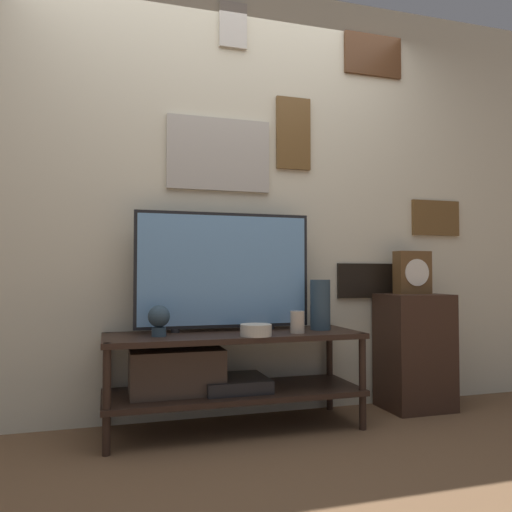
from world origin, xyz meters
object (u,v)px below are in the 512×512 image
Objects in this scene: vase_wide_bowl at (256,330)px; candle_jar at (297,322)px; television at (224,270)px; decorative_bust at (159,319)px; mantel_clock at (412,273)px; vase_tall_ceramic at (320,305)px.

candle_jar is (0.26, 0.06, 0.03)m from vase_wide_bowl.
television is 6.23× the size of decorative_bust.
vase_wide_bowl is at bearing -166.52° from mantel_clock.
television reaches higher than candle_jar.
mantel_clock reaches higher than decorative_bust.
candle_jar is 0.44× the size of mantel_clock.
television is at bearing 149.46° from candle_jar.
vase_wide_bowl is at bearing -158.86° from vase_tall_ceramic.
television is 3.47× the size of vase_tall_ceramic.
vase_tall_ceramic is (0.56, -0.10, -0.20)m from television.
vase_tall_ceramic is at bearing -10.09° from television.
decorative_bust is at bearing -177.43° from vase_tall_ceramic.
television is 3.68× the size of mantel_clock.
candle_jar is 0.76m from decorative_bust.
television is 0.44m from vase_wide_bowl.
vase_tall_ceramic is (0.45, 0.17, 0.12)m from vase_wide_bowl.
mantel_clock is (1.15, 0.28, 0.31)m from vase_wide_bowl.
vase_wide_bowl is 0.57× the size of vase_tall_ceramic.
vase_tall_ceramic reaches higher than candle_jar.
vase_tall_ceramic is at bearing 31.57° from candle_jar.
decorative_bust is (-0.76, 0.08, 0.03)m from candle_jar.
vase_wide_bowl is (0.11, -0.27, -0.32)m from television.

